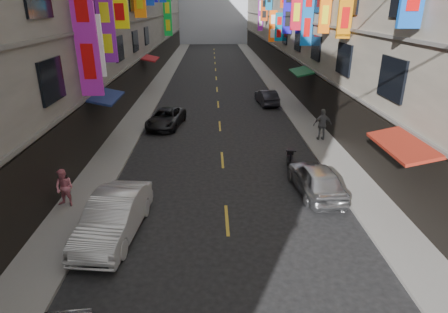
{
  "coord_description": "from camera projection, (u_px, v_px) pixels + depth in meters",
  "views": [
    {
      "loc": [
        -0.52,
        5.69,
        7.6
      ],
      "look_at": [
        -0.25,
        13.91,
        4.27
      ],
      "focal_mm": 30.0,
      "sensor_mm": 36.0,
      "label": 1
    }
  ],
  "objects": [
    {
      "name": "car_right_far",
      "position": [
        267.0,
        97.0,
        30.75
      ],
      "size": [
        1.66,
        3.79,
        1.21
      ],
      "primitive_type": "imported",
      "rotation": [
        0.0,
        0.0,
        3.25
      ],
      "color": "#292830",
      "rests_on": "ground"
    },
    {
      "name": "car_left_far",
      "position": [
        166.0,
        118.0,
        25.07
      ],
      "size": [
        2.64,
        4.5,
        1.18
      ],
      "primitive_type": "imported",
      "rotation": [
        0.0,
        0.0,
        -0.17
      ],
      "color": "black",
      "rests_on": "ground"
    },
    {
      "name": "lane_markings",
      "position": [
        218.0,
        96.0,
        33.73
      ],
      "size": [
        0.12,
        80.2,
        0.01
      ],
      "color": "gold",
      "rests_on": "ground"
    },
    {
      "name": "street_awnings",
      "position": [
        198.0,
        96.0,
        20.52
      ],
      "size": [
        13.99,
        35.2,
        0.41
      ],
      "color": "#154F28",
      "rests_on": "ground"
    },
    {
      "name": "pedestrian_rfar",
      "position": [
        322.0,
        124.0,
        22.12
      ],
      "size": [
        1.15,
        0.71,
        1.89
      ],
      "primitive_type": "imported",
      "rotation": [
        0.0,
        0.0,
        3.22
      ],
      "color": "slate",
      "rests_on": "sidewalk_right"
    },
    {
      "name": "car_right_mid",
      "position": [
        316.0,
        179.0,
        16.02
      ],
      "size": [
        1.97,
        4.21,
        1.39
      ],
      "primitive_type": "imported",
      "rotation": [
        0.0,
        0.0,
        3.22
      ],
      "color": "#A3A4A8",
      "rests_on": "ground"
    },
    {
      "name": "car_left_mid",
      "position": [
        114.0,
        217.0,
        13.07
      ],
      "size": [
        2.08,
        4.7,
        1.5
      ],
      "primitive_type": "imported",
      "rotation": [
        0.0,
        0.0,
        -0.11
      ],
      "color": "silver",
      "rests_on": "ground"
    },
    {
      "name": "sidewalk_right",
      "position": [
        278.0,
        88.0,
        36.67
      ],
      "size": [
        2.0,
        90.0,
        0.12
      ],
      "primitive_type": "cube",
      "color": "slate",
      "rests_on": "ground"
    },
    {
      "name": "scooter_far_right",
      "position": [
        290.0,
        158.0,
        18.88
      ],
      "size": [
        0.6,
        1.79,
        1.14
      ],
      "rotation": [
        0.0,
        0.0,
        2.97
      ],
      "color": "black",
      "rests_on": "ground"
    },
    {
      "name": "sidewalk_left",
      "position": [
        155.0,
        89.0,
        36.3
      ],
      "size": [
        2.0,
        90.0,
        0.12
      ],
      "primitive_type": "cube",
      "color": "slate",
      "rests_on": "ground"
    },
    {
      "name": "pedestrian_lfar",
      "position": [
        64.0,
        188.0,
        14.79
      ],
      "size": [
        0.86,
        0.69,
        1.56
      ],
      "primitive_type": "imported",
      "rotation": [
        0.0,
        0.0,
        -0.25
      ],
      "color": "pink",
      "rests_on": "sidewalk_left"
    }
  ]
}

